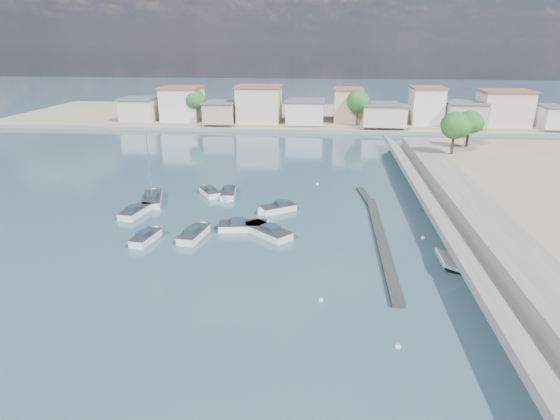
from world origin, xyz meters
name	(u,v)px	position (x,y,z in m)	size (l,w,h in m)	color
ground	(319,167)	(0.00, 40.00, 0.00)	(400.00, 400.00, 0.00)	#283F50
seawall_walkway	(488,226)	(18.50, 13.00, 0.90)	(5.00, 90.00, 1.80)	slate
breakwater	(377,230)	(6.90, 12.69, 0.17)	(2.00, 31.02, 0.35)	black
far_shore_land	(323,116)	(0.00, 92.00, 0.70)	(160.00, 40.00, 1.40)	gray
far_shore_quay	(321,131)	(0.00, 71.00, 0.40)	(160.00, 2.50, 0.80)	slate
far_town	(369,108)	(10.71, 76.92, 4.93)	(113.01, 12.80, 8.35)	beige
shore_trees	(361,107)	(8.34, 68.11, 6.22)	(74.56, 38.32, 7.92)	#38281E
motorboat_a	(195,234)	(-12.31, 9.14, 0.38)	(2.55, 5.28, 1.48)	white
motorboat_b	(147,237)	(-16.95, 7.70, 0.38)	(2.25, 4.50, 1.48)	white
motorboat_c	(265,231)	(-5.04, 10.60, 0.38)	(5.73, 5.37, 1.48)	white
motorboat_d	(276,209)	(-4.65, 17.69, 0.38)	(4.57, 3.92, 1.48)	white
motorboat_e	(137,211)	(-21.05, 15.25, 0.38)	(2.69, 5.35, 1.48)	white
motorboat_f	(209,192)	(-14.30, 23.51, 0.38)	(3.60, 4.32, 1.48)	white
motorboat_g	(228,194)	(-11.58, 22.87, 0.38)	(2.23, 5.08, 1.48)	white
motorboat_h	(246,226)	(-7.34, 11.71, 0.38)	(5.97, 2.82, 1.48)	white
sailboat	(152,198)	(-20.84, 20.01, 0.41)	(3.85, 6.83, 9.00)	white
mooring_buoys	(361,227)	(5.27, 13.47, 0.05)	(11.85, 38.17, 0.41)	white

